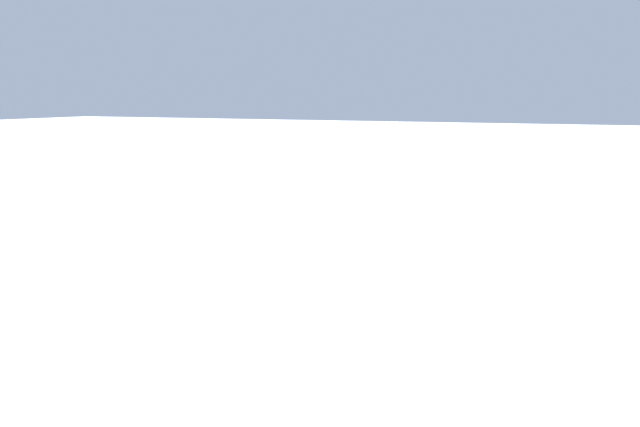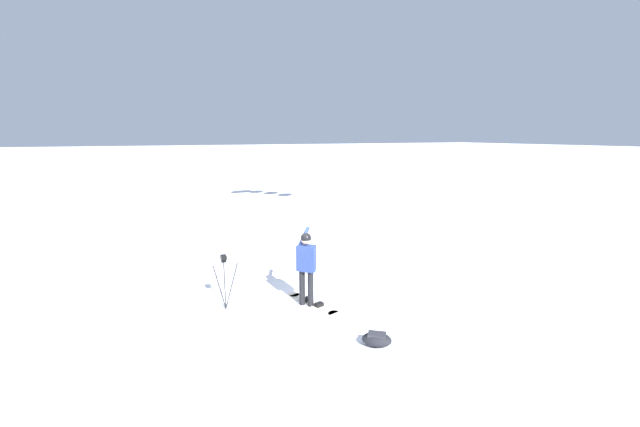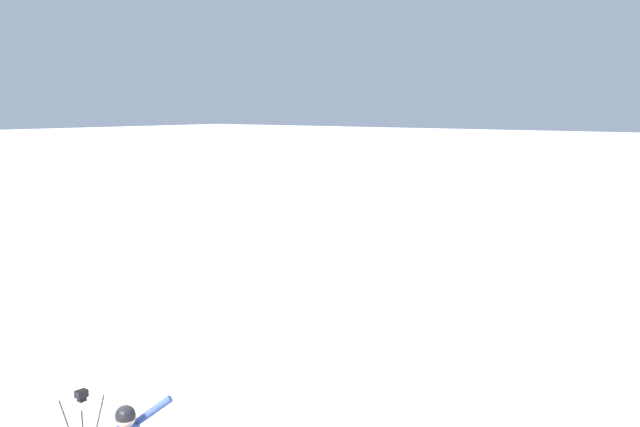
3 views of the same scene
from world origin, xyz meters
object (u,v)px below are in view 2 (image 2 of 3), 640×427
at_px(snowboard, 313,303).
at_px(gear_bag_large, 377,339).
at_px(camera_tripod, 224,271).
at_px(snowboarder, 306,261).

bearing_deg(snowboard, gear_bag_large, -81.98).
bearing_deg(snowboard, camera_tripod, 162.86).
xyz_separation_m(snowboard, camera_tripod, (-1.95, 0.60, 0.91)).
relative_size(snowboarder, gear_bag_large, 2.64).
bearing_deg(gear_bag_large, camera_tripod, 128.06).
bearing_deg(snowboarder, camera_tripod, 161.94).
distance_m(snowboard, gear_bag_large, 2.33).
height_order(gear_bag_large, camera_tripod, camera_tripod).
height_order(snowboarder, snowboard, snowboarder).
bearing_deg(gear_bag_large, snowboarder, 101.69).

